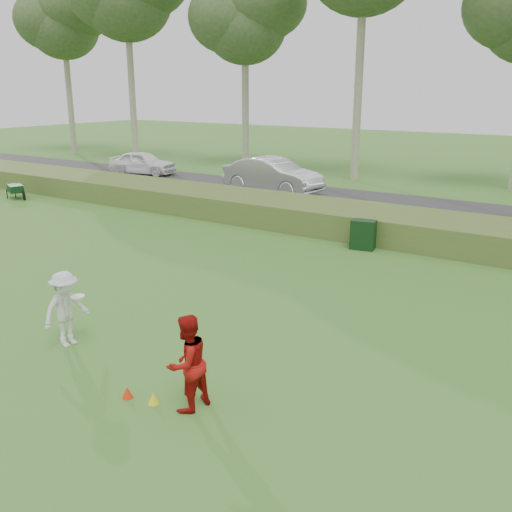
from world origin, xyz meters
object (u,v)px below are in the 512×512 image
Objects in this scene: car_left at (143,163)px; car_mid at (273,175)px; player_red at (187,363)px; player_white at (66,309)px; cone_yellow at (153,398)px; utility_cabinet at (363,235)px; cone_orange at (127,392)px.

car_mid reaches higher than car_left.
player_red reaches higher than car_left.
cone_yellow is (2.99, -0.72, -0.68)m from player_white.
car_mid is at bearing 22.95° from player_white.
cone_yellow is 0.21× the size of utility_cabinet.
cone_orange is 1.02× the size of cone_yellow.
cone_orange is 0.22× the size of utility_cabinet.
player_red is at bearing 16.74° from cone_orange.
player_white is 23.17m from car_left.
car_left is (-18.05, 18.32, 0.63)m from cone_yellow.
player_red is 1.70× the size of utility_cabinet.
player_white is at bearing -90.56° from player_red.
player_white is at bearing -156.17° from car_mid.
cone_orange is at bearing -149.08° from car_left.
player_red is at bearing -93.44° from player_white.
player_white is 3.59m from player_red.
player_white reaches higher than car_left.
car_mid is at bearing 116.06° from cone_yellow.
utility_cabinet is 18.83m from car_left.
car_mid is at bearing -144.67° from player_red.
car_left is at bearing 134.56° from cone_yellow.
utility_cabinet reaches higher than cone_orange.
cone_orange is 19.34m from car_mid.
car_mid is (-8.05, 17.57, 0.79)m from cone_orange.
cone_yellow is (0.49, 0.10, -0.00)m from cone_orange.
car_left is at bearing 133.61° from cone_orange.
car_mid is (-7.67, 6.85, 0.42)m from utility_cabinet.
player_red is 0.32× the size of car_mid.
cone_orange is (-1.06, -0.32, -0.71)m from player_red.
cone_yellow is 25.73m from car_left.
player_white is 7.52× the size of cone_orange.
car_left is (-18.62, 18.11, -0.07)m from player_red.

